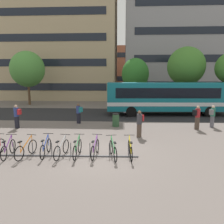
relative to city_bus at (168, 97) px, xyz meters
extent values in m
plane|color=#6B605B|center=(-5.52, -11.27, -1.78)|extent=(200.00, 200.00, 0.00)
cube|color=#232326|center=(-5.52, 0.00, -1.77)|extent=(80.00, 7.20, 0.01)
cube|color=#0F6070|center=(-0.06, 0.00, 0.07)|extent=(12.10, 3.10, 2.70)
cube|color=silver|center=(-0.06, 0.00, -0.58)|extent=(12.13, 3.12, 0.36)
cube|color=black|center=(5.38, 0.25, 1.20)|extent=(1.10, 2.34, 0.40)
cube|color=black|center=(-0.42, 1.23, 0.48)|extent=(9.83, 0.51, 0.97)
cube|color=black|center=(-0.31, -1.26, 0.48)|extent=(9.83, 0.51, 0.97)
cylinder|color=black|center=(3.60, 1.32, -1.28)|extent=(1.01, 0.35, 1.00)
cylinder|color=black|center=(3.71, -0.99, -1.28)|extent=(1.01, 0.35, 1.00)
cylinder|color=black|center=(-3.83, 0.98, -1.28)|extent=(1.01, 0.35, 1.00)
cylinder|color=black|center=(-3.73, -1.33, -1.28)|extent=(1.01, 0.35, 1.00)
cube|color=#47474C|center=(-7.46, -11.69, -1.75)|extent=(7.46, 0.28, 0.06)
cylinder|color=#47474C|center=(-9.79, -11.76, -1.43)|extent=(0.04, 0.04, 0.70)
cylinder|color=#47474C|center=(-8.85, -11.73, -1.43)|extent=(0.04, 0.04, 0.70)
cylinder|color=#47474C|center=(-7.92, -11.71, -1.43)|extent=(0.04, 0.04, 0.70)
cylinder|color=#47474C|center=(-6.99, -11.68, -1.43)|extent=(0.04, 0.04, 0.70)
cylinder|color=#47474C|center=(-6.06, -11.66, -1.43)|extent=(0.04, 0.04, 0.70)
cylinder|color=#47474C|center=(-5.12, -11.63, -1.43)|extent=(0.04, 0.04, 0.70)
cylinder|color=#47474C|center=(-4.19, -11.61, -1.43)|extent=(0.04, 0.04, 0.70)
torus|color=black|center=(-10.74, -11.26, -1.42)|extent=(0.11, 0.71, 0.70)
cylinder|color=red|center=(-10.74, -11.28, -1.11)|extent=(0.03, 0.03, 0.65)
torus|color=black|center=(-10.06, -11.35, -1.42)|extent=(0.13, 0.70, 0.70)
torus|color=black|center=(-9.94, -12.36, -1.42)|extent=(0.13, 0.70, 0.70)
cube|color=#702893|center=(-10.00, -11.83, -1.11)|extent=(0.14, 0.92, 0.58)
cylinder|color=#702893|center=(-9.95, -12.26, -1.16)|extent=(0.03, 0.03, 0.55)
cube|color=black|center=(-9.95, -12.26, -0.90)|extent=(0.13, 0.23, 0.05)
cylinder|color=#702893|center=(-10.06, -11.37, -1.11)|extent=(0.04, 0.04, 0.65)
cylinder|color=black|center=(-10.06, -11.37, -0.80)|extent=(0.52, 0.09, 0.03)
torus|color=black|center=(-9.02, -11.34, -1.42)|extent=(0.18, 0.70, 0.70)
torus|color=black|center=(-9.22, -12.34, -1.42)|extent=(0.18, 0.70, 0.70)
cube|color=orange|center=(-9.12, -11.82, -1.11)|extent=(0.21, 0.91, 0.58)
cylinder|color=orange|center=(-9.20, -12.25, -1.16)|extent=(0.04, 0.04, 0.55)
cube|color=black|center=(-9.20, -12.25, -0.90)|extent=(0.14, 0.24, 0.05)
cylinder|color=orange|center=(-9.03, -11.36, -1.11)|extent=(0.04, 0.04, 0.65)
cylinder|color=black|center=(-9.03, -11.36, -0.80)|extent=(0.52, 0.13, 0.03)
torus|color=black|center=(-8.27, -11.10, -1.42)|extent=(0.08, 0.71, 0.70)
torus|color=black|center=(-8.22, -12.12, -1.42)|extent=(0.08, 0.71, 0.70)
cube|color=#1E3DB2|center=(-8.25, -11.59, -1.11)|extent=(0.08, 0.92, 0.58)
cylinder|color=#1E3DB2|center=(-8.22, -12.02, -1.16)|extent=(0.03, 0.03, 0.55)
cube|color=black|center=(-8.22, -12.02, -0.90)|extent=(0.11, 0.23, 0.05)
cylinder|color=#1E3DB2|center=(-8.27, -11.12, -1.11)|extent=(0.03, 0.03, 0.65)
cylinder|color=black|center=(-8.27, -11.12, -0.80)|extent=(0.52, 0.06, 0.03)
torus|color=black|center=(-7.35, -11.22, -1.42)|extent=(0.14, 0.70, 0.70)
torus|color=black|center=(-7.50, -12.23, -1.42)|extent=(0.14, 0.70, 0.70)
cube|color=#B7BABF|center=(-7.42, -11.70, -1.11)|extent=(0.16, 0.92, 0.58)
cylinder|color=#B7BABF|center=(-7.48, -12.13, -1.16)|extent=(0.03, 0.03, 0.55)
cube|color=black|center=(-7.48, -12.13, -0.90)|extent=(0.13, 0.23, 0.05)
cylinder|color=#B7BABF|center=(-7.36, -11.24, -1.11)|extent=(0.04, 0.04, 0.65)
cylinder|color=black|center=(-7.36, -11.24, -0.80)|extent=(0.52, 0.10, 0.03)
torus|color=black|center=(-6.66, -11.12, -1.42)|extent=(0.06, 0.70, 0.70)
torus|color=black|center=(-6.69, -12.14, -1.42)|extent=(0.06, 0.70, 0.70)
cube|color=#1E7F38|center=(-6.68, -11.61, -1.11)|extent=(0.05, 0.92, 0.58)
cylinder|color=#1E7F38|center=(-6.69, -12.04, -1.16)|extent=(0.03, 0.03, 0.55)
cube|color=black|center=(-6.69, -12.04, -0.90)|extent=(0.11, 0.22, 0.05)
cylinder|color=#1E7F38|center=(-6.67, -11.14, -1.11)|extent=(0.03, 0.03, 0.65)
cylinder|color=black|center=(-6.67, -11.14, -0.80)|extent=(0.52, 0.04, 0.03)
torus|color=black|center=(-5.77, -11.09, -1.42)|extent=(0.11, 0.71, 0.70)
torus|color=black|center=(-5.86, -12.11, -1.42)|extent=(0.11, 0.71, 0.70)
cube|color=#702893|center=(-5.81, -11.58, -1.11)|extent=(0.12, 0.92, 0.58)
cylinder|color=#702893|center=(-5.85, -12.01, -1.16)|extent=(0.03, 0.03, 0.55)
cube|color=black|center=(-5.85, -12.01, -0.90)|extent=(0.12, 0.23, 0.05)
cylinder|color=#702893|center=(-5.77, -11.11, -1.11)|extent=(0.03, 0.03, 0.65)
cylinder|color=black|center=(-5.77, -11.11, -0.80)|extent=(0.52, 0.08, 0.03)
torus|color=black|center=(-5.06, -11.22, -1.42)|extent=(0.21, 0.69, 0.70)
torus|color=black|center=(-4.81, -12.21, -1.42)|extent=(0.21, 0.69, 0.70)
cube|color=#1E7F38|center=(-4.94, -11.70, -1.11)|extent=(0.26, 0.90, 0.58)
cylinder|color=#1E7F38|center=(-4.84, -12.11, -1.16)|extent=(0.04, 0.04, 0.55)
cube|color=black|center=(-4.84, -12.11, -0.90)|extent=(0.15, 0.24, 0.05)
cylinder|color=#1E7F38|center=(-5.06, -11.24, -1.11)|extent=(0.04, 0.04, 0.65)
cylinder|color=black|center=(-5.06, -11.24, -0.80)|extent=(0.51, 0.15, 0.03)
torus|color=black|center=(-4.17, -11.16, -1.42)|extent=(0.10, 0.71, 0.70)
torus|color=black|center=(-4.09, -12.17, -1.42)|extent=(0.10, 0.71, 0.70)
cube|color=yellow|center=(-4.13, -11.64, -1.11)|extent=(0.10, 0.92, 0.58)
cylinder|color=yellow|center=(-4.09, -12.07, -1.16)|extent=(0.03, 0.03, 0.55)
cube|color=black|center=(-4.09, -12.07, -0.90)|extent=(0.12, 0.23, 0.05)
cylinder|color=yellow|center=(-4.16, -11.18, -1.11)|extent=(0.03, 0.03, 0.65)
cylinder|color=black|center=(-4.16, -11.18, -0.80)|extent=(0.52, 0.07, 0.03)
cube|color=black|center=(-12.37, -6.32, -1.33)|extent=(0.28, 0.23, 0.90)
cylinder|color=navy|center=(-12.37, -6.32, -0.56)|extent=(0.38, 0.38, 0.65)
sphere|color=tan|center=(-12.37, -6.32, -0.12)|extent=(0.22, 0.22, 0.22)
cube|color=#B21E23|center=(-12.11, -6.35, -0.52)|extent=(0.22, 0.30, 0.40)
cube|color=black|center=(-8.13, -4.43, -1.35)|extent=(0.33, 0.30, 0.85)
cylinder|color=navy|center=(-8.13, -4.43, -0.64)|extent=(0.46, 0.46, 0.58)
sphere|color=brown|center=(-8.13, -4.43, -0.24)|extent=(0.22, 0.22, 0.22)
cube|color=#197075|center=(-7.91, -4.56, -0.61)|extent=(0.30, 0.33, 0.40)
cube|color=#47382D|center=(0.90, -5.95, -1.32)|extent=(0.31, 0.27, 0.91)
cylinder|color=maroon|center=(0.90, -5.95, -0.56)|extent=(0.43, 0.43, 0.62)
sphere|color=tan|center=(0.90, -5.95, -0.14)|extent=(0.22, 0.22, 0.22)
cube|color=black|center=(0.65, -6.03, -0.52)|extent=(0.26, 0.32, 0.40)
cube|color=#47382D|center=(-3.45, -8.16, -1.34)|extent=(0.31, 0.33, 0.87)
cylinder|color=#333338|center=(-3.45, -8.16, -0.59)|extent=(0.47, 0.47, 0.63)
sphere|color=brown|center=(-3.45, -8.16, -0.17)|extent=(0.22, 0.22, 0.22)
cube|color=#B21E23|center=(-3.30, -7.95, -0.56)|extent=(0.33, 0.31, 0.40)
cube|color=#565660|center=(2.28, -5.19, -1.34)|extent=(0.33, 0.33, 0.86)
cylinder|color=#23664C|center=(2.28, -5.19, -0.61)|extent=(0.48, 0.48, 0.60)
sphere|color=beige|center=(2.28, -5.19, -0.20)|extent=(0.22, 0.22, 0.22)
cube|color=slate|center=(2.09, -5.37, -0.58)|extent=(0.33, 0.33, 0.40)
cylinder|color=#284C2D|center=(-5.05, -5.34, -1.30)|extent=(0.52, 0.52, 0.95)
cylinder|color=black|center=(-5.05, -5.34, -0.79)|extent=(0.55, 0.55, 0.08)
cylinder|color=brown|center=(2.93, 4.89, -0.25)|extent=(0.32, 0.32, 3.06)
ellipsoid|color=#427A2D|center=(2.93, 4.89, 3.21)|extent=(4.39, 4.39, 4.53)
cylinder|color=brown|center=(-2.93, 7.55, -0.62)|extent=(0.32, 0.32, 2.30)
ellipsoid|color=#2D7028|center=(-2.93, 7.55, 2.31)|extent=(3.61, 3.61, 4.19)
cylinder|color=brown|center=(-17.11, 6.49, -0.41)|extent=(0.32, 0.32, 2.74)
ellipsoid|color=#4C8E3D|center=(-17.11, 6.49, 2.95)|extent=(4.41, 4.41, 4.66)
cube|color=tan|center=(-15.70, 17.17, 9.12)|extent=(19.68, 12.56, 21.78)
cube|color=black|center=(-15.70, 10.87, 0.40)|extent=(17.32, 0.06, 1.10)
cube|color=black|center=(-15.70, 10.87, 4.03)|extent=(17.32, 0.06, 1.10)
cube|color=black|center=(-15.70, 10.87, 7.66)|extent=(17.32, 0.06, 1.10)
cube|color=black|center=(-15.70, 10.87, 11.29)|extent=(17.32, 0.06, 1.10)
cube|color=gray|center=(6.52, 18.24, 8.32)|extent=(21.40, 11.54, 20.20)
cube|color=black|center=(6.52, 12.44, 0.65)|extent=(18.84, 0.06, 1.10)
cube|color=black|center=(6.52, 12.44, 4.69)|extent=(18.84, 0.06, 1.10)
cube|color=black|center=(6.52, 12.44, 8.73)|extent=(18.84, 0.06, 1.10)
cube|color=black|center=(6.52, 12.44, 12.77)|extent=(18.84, 0.06, 1.10)
cube|color=brown|center=(-3.17, 34.38, 3.54)|extent=(18.69, 11.77, 10.63)
cube|color=black|center=(-3.17, 28.46, 1.42)|extent=(16.45, 0.06, 1.10)
cube|color=black|center=(-3.17, 28.46, 6.73)|extent=(16.45, 0.06, 1.10)
camera|label=1|loc=(-4.46, -21.40, 2.11)|focal=34.21mm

